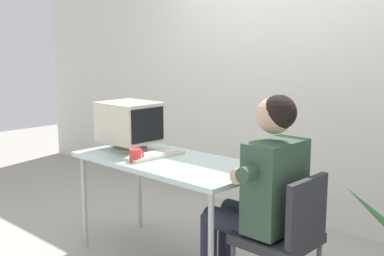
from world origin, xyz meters
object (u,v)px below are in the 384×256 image
(person_seated, at_px, (261,188))
(desk_mug, at_px, (136,155))
(crt_monitor, at_px, (130,123))
(keyboard, at_px, (155,155))
(desk, at_px, (168,167))
(office_chair, at_px, (286,233))

(person_seated, bearing_deg, desk_mug, -165.47)
(crt_monitor, height_order, desk_mug, crt_monitor)
(desk_mug, bearing_deg, keyboard, 93.03)
(crt_monitor, relative_size, keyboard, 0.92)
(desk, height_order, keyboard, keyboard)
(keyboard, height_order, desk_mug, desk_mug)
(office_chair, relative_size, person_seated, 0.64)
(desk, relative_size, office_chair, 1.73)
(crt_monitor, xyz_separation_m, desk_mug, (0.33, -0.22, -0.16))
(desk, distance_m, desk_mug, 0.25)
(crt_monitor, bearing_deg, keyboard, -6.02)
(desk_mug, bearing_deg, crt_monitor, 146.32)
(person_seated, bearing_deg, keyboard, -177.35)
(crt_monitor, distance_m, person_seated, 1.24)
(office_chair, bearing_deg, crt_monitor, -179.70)
(desk, relative_size, person_seated, 1.11)
(crt_monitor, relative_size, desk_mug, 4.49)
(keyboard, bearing_deg, desk, 10.29)
(crt_monitor, bearing_deg, person_seated, 0.35)
(person_seated, bearing_deg, office_chair, -0.00)
(office_chair, bearing_deg, keyboard, -177.80)
(office_chair, height_order, desk_mug, desk_mug)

